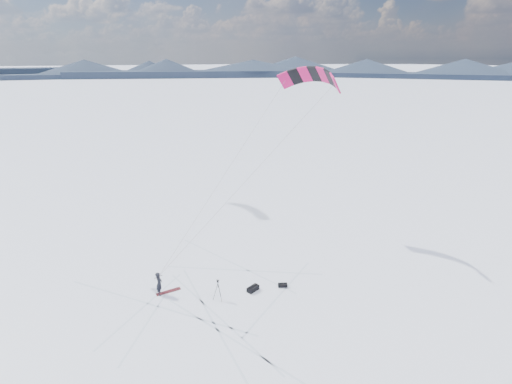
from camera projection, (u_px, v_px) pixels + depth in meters
ground at (213, 308)px, 22.43m from camera, size 1800.00×1800.00×0.00m
horizon_hills at (211, 257)px, 21.24m from camera, size 704.00×705.94×8.64m
snow_tracks at (210, 318)px, 21.58m from camera, size 17.62×14.39×0.01m
snowkiter at (160, 294)px, 23.75m from camera, size 0.58×0.68×1.59m
snowboard at (168, 291)px, 23.99m from camera, size 1.60×0.38×0.04m
tripod at (218, 287)px, 22.95m from camera, size 0.63×0.59×1.39m
gear_bag_a at (253, 289)px, 24.05m from camera, size 0.90×0.59×0.37m
gear_bag_b at (283, 285)px, 24.49m from camera, size 0.67×0.55×0.28m
power_kite at (311, 79)px, 27.95m from camera, size 14.77×5.73×12.43m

